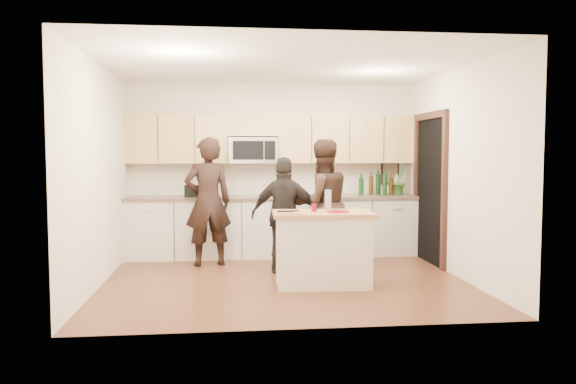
{
  "coord_description": "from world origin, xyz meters",
  "views": [
    {
      "loc": [
        -0.71,
        -6.99,
        1.61
      ],
      "look_at": [
        0.08,
        0.35,
        1.09
      ],
      "focal_mm": 35.0,
      "sensor_mm": 36.0,
      "label": 1
    }
  ],
  "objects": [
    {
      "name": "dish_towel",
      "position": [
        -0.95,
        1.5,
        0.8
      ],
      "size": [
        0.34,
        0.6,
        0.48
      ],
      "color": "white",
      "rests_on": "ground"
    },
    {
      "name": "tongs",
      "position": [
        -0.01,
        -0.46,
        0.93
      ],
      "size": [
        0.25,
        0.04,
        0.02
      ],
      "primitive_type": "cube",
      "rotation": [
        0.0,
        0.0,
        -0.04
      ],
      "color": "black",
      "rests_on": "cutting_board"
    },
    {
      "name": "back_cabinetry",
      "position": [
        0.0,
        1.69,
        0.47
      ],
      "size": [
        4.5,
        0.66,
        0.94
      ],
      "color": "beige",
      "rests_on": "ground"
    },
    {
      "name": "bottle_cluster",
      "position": [
        1.71,
        1.71,
        1.12
      ],
      "size": [
        0.67,
        0.37,
        0.4
      ],
      "color": "black",
      "rests_on": "back_cabinetry"
    },
    {
      "name": "floor",
      "position": [
        0.0,
        0.0,
        0.0
      ],
      "size": [
        4.5,
        4.5,
        0.0
      ],
      "primitive_type": "plane",
      "color": "#56311D",
      "rests_on": "ground"
    },
    {
      "name": "framed_picture",
      "position": [
        1.95,
        1.98,
        1.28
      ],
      "size": [
        0.3,
        0.03,
        0.38
      ],
      "color": "black",
      "rests_on": "ground"
    },
    {
      "name": "box_grater",
      "position": [
        0.5,
        -0.29,
        1.05
      ],
      "size": [
        0.09,
        0.07,
        0.27
      ],
      "color": "silver",
      "rests_on": "red_plate"
    },
    {
      "name": "toaster",
      "position": [
        -1.2,
        1.67,
        1.03
      ],
      "size": [
        0.32,
        0.22,
        0.18
      ],
      "color": "black",
      "rests_on": "back_cabinetry"
    },
    {
      "name": "island",
      "position": [
        0.43,
        -0.34,
        0.45
      ],
      "size": [
        1.23,
        0.75,
        0.9
      ],
      "rotation": [
        0.0,
        0.0,
        -0.04
      ],
      "color": "beige",
      "rests_on": "ground"
    },
    {
      "name": "woman_left",
      "position": [
        -0.99,
        1.05,
        0.92
      ],
      "size": [
        0.74,
        0.56,
        1.83
      ],
      "primitive_type": "imported",
      "rotation": [
        0.0,
        0.0,
        3.34
      ],
      "color": "black",
      "rests_on": "ground"
    },
    {
      "name": "doorway",
      "position": [
        2.23,
        0.9,
        1.16
      ],
      "size": [
        0.06,
        1.25,
        2.2
      ],
      "color": "black",
      "rests_on": "ground"
    },
    {
      "name": "microwave",
      "position": [
        -0.31,
        1.8,
        1.65
      ],
      "size": [
        0.76,
        0.41,
        0.4
      ],
      "color": "silver",
      "rests_on": "ground"
    },
    {
      "name": "upper_cabinetry",
      "position": [
        0.03,
        1.83,
        1.84
      ],
      "size": [
        4.5,
        0.33,
        0.75
      ],
      "color": "tan",
      "rests_on": "ground"
    },
    {
      "name": "woman_center",
      "position": [
        0.58,
        0.63,
        0.9
      ],
      "size": [
        1.01,
        0.87,
        1.8
      ],
      "primitive_type": "imported",
      "rotation": [
        0.0,
        0.0,
        3.38
      ],
      "color": "black",
      "rests_on": "ground"
    },
    {
      "name": "woman_right",
      "position": [
        0.06,
        0.45,
        0.78
      ],
      "size": [
        0.96,
        0.5,
        1.56
      ],
      "primitive_type": "imported",
      "rotation": [
        0.0,
        0.0,
        3.0
      ],
      "color": "black",
      "rests_on": "ground"
    },
    {
      "name": "drink_glass",
      "position": [
        0.32,
        -0.35,
        0.95
      ],
      "size": [
        0.07,
        0.07,
        0.1
      ],
      "primitive_type": "cylinder",
      "color": "maroon",
      "rests_on": "island"
    },
    {
      "name": "cutting_board",
      "position": [
        0.02,
        -0.5,
        0.91
      ],
      "size": [
        0.25,
        0.21,
        0.02
      ],
      "primitive_type": "cube",
      "rotation": [
        0.0,
        0.0,
        -0.04
      ],
      "color": "#B4774B",
      "rests_on": "island"
    },
    {
      "name": "knife",
      "position": [
        0.18,
        -0.49,
        0.92
      ],
      "size": [
        0.23,
        0.03,
        0.01
      ],
      "primitive_type": "cube",
      "rotation": [
        0.0,
        0.0,
        -0.04
      ],
      "color": "silver",
      "rests_on": "cutting_board"
    },
    {
      "name": "room_shell",
      "position": [
        0.0,
        0.0,
        1.73
      ],
      "size": [
        4.52,
        4.02,
        2.71
      ],
      "color": "beige",
      "rests_on": "ground"
    },
    {
      "name": "red_plate",
      "position": [
        0.61,
        -0.4,
        0.91
      ],
      "size": [
        0.27,
        0.27,
        0.02
      ],
      "primitive_type": "cylinder",
      "color": "maroon",
      "rests_on": "island"
    },
    {
      "name": "orchid",
      "position": [
        2.03,
        1.72,
        1.16
      ],
      "size": [
        0.31,
        0.32,
        0.45
      ],
      "primitive_type": "imported",
      "rotation": [
        0.0,
        0.0,
        0.89
      ],
      "color": "#3A6C2B",
      "rests_on": "back_cabinetry"
    }
  ]
}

